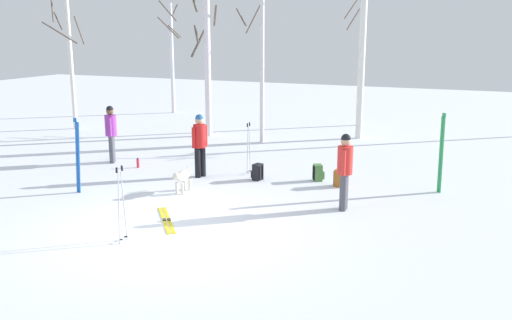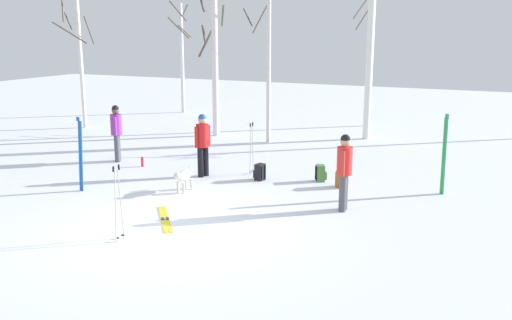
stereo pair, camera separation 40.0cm
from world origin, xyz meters
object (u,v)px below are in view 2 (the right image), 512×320
Objects in this scene: dog at (184,176)px; birch_tree_4 at (372,39)px; backpack_2 at (321,173)px; birch_tree_2 at (214,62)px; water_bottle_0 at (142,162)px; birch_tree_1 at (182,55)px; person_0 at (116,129)px; ski_poles_0 at (252,147)px; ski_poles_1 at (118,201)px; person_1 at (344,167)px; birch_tree_5 at (371,28)px; ski_pair_lying_0 at (165,219)px; birch_tree_0 at (80,58)px; ski_pair_planted_1 at (81,155)px; backpack_0 at (342,179)px; birch_tree_3 at (268,49)px; person_2 at (203,141)px; backpack_1 at (260,172)px; ski_pair_planted_0 at (444,155)px.

birch_tree_4 is (1.80, 11.46, 3.14)m from dog.
birch_tree_2 is (-5.68, 4.56, 2.53)m from backpack_2.
birch_tree_1 reaches higher than water_bottle_0.
birch_tree_1 is at bearing 110.88° from person_0.
ski_poles_0 is 0.21× the size of birch_tree_4.
person_1 is at bearing 46.50° from ski_poles_1.
birch_tree_5 is (4.90, 6.92, 3.80)m from water_bottle_0.
birch_tree_4 is (9.00, -0.04, 0.82)m from birch_tree_1.
ski_pair_lying_0 is 3.30× the size of backpack_2.
birch_tree_5 is at bearing 12.66° from birch_tree_0.
ski_pair_planted_1 is (-6.28, -1.25, -0.06)m from person_1.
backpack_0 is 0.07× the size of birch_tree_3.
birch_tree_0 is at bearing 154.78° from person_1.
dog is 13.76m from birch_tree_1.
water_bottle_0 is at bearing -172.85° from backpack_2.
birch_tree_3 is (-0.30, 5.05, 2.26)m from person_2.
water_bottle_0 is (-3.21, 3.63, 0.12)m from ski_pair_lying_0.
ski_pair_lying_0 is (-3.25, -2.17, -0.97)m from person_1.
backpack_2 is at bearing 120.07° from person_1.
birch_tree_0 is (-8.56, 6.14, 2.40)m from dog.
person_1 is 3.90× the size of backpack_0.
person_0 is 0.27× the size of birch_tree_3.
birch_tree_0 is (-9.81, 4.36, 2.58)m from backpack_1.
ski_pair_planted_1 is 6.12m from backpack_2.
backpack_0 is at bearing 55.98° from ski_pair_lying_0.
birch_tree_4 is at bearing 85.50° from ski_poles_1.
person_2 is 1.18× the size of ski_pair_lying_0.
backpack_1 is at bearing -159.47° from backpack_2.
birch_tree_1 is at bearing 145.24° from ski_pair_planted_0.
person_0 is 0.33× the size of birch_tree_1.
ski_pair_planted_0 is 14.93m from birch_tree_0.
person_0 is 9.38m from ski_pair_planted_0.
ski_pair_planted_0 is 7.60m from birch_tree_5.
backpack_0 is 6.76m from birch_tree_3.
dog is 6.34m from ski_pair_planted_0.
ski_pair_planted_0 is at bearing 2.46° from backpack_2.
ski_pair_planted_0 is at bearing -34.76° from birch_tree_1.
dog reaches higher than backpack_2.
backpack_2 is at bearing 33.66° from ski_pair_planted_1.
ski_poles_0 is at bearing -51.46° from birch_tree_2.
ski_poles_0 is 9.65m from birch_tree_4.
birch_tree_4 is (1.01, 9.19, 2.76)m from ski_poles_0.
birch_tree_1 reaches higher than ski_poles_1.
birch_tree_2 is at bearing 153.05° from ski_pair_planted_0.
person_0 is at bearing -131.96° from birch_tree_5.
ski_poles_1 is at bearing -62.11° from birch_tree_1.
birch_tree_3 reaches higher than birch_tree_0.
birch_tree_1 is at bearing 124.55° from person_2.
birch_tree_5 reaches higher than ski_poles_1.
ski_poles_1 is 0.22× the size of birch_tree_4.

